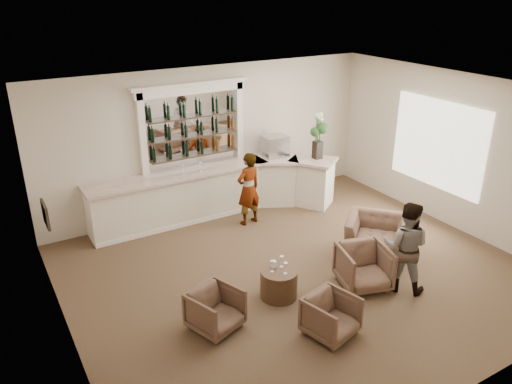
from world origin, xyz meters
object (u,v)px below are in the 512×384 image
at_px(cocktail_table, 279,283).
at_px(flower_vase, 318,133).
at_px(bar_counter, 217,191).
at_px(armchair_far, 377,237).
at_px(armchair_center, 331,316).
at_px(sommelier, 248,189).
at_px(armchair_left, 215,310).
at_px(guest, 405,247).
at_px(armchair_right, 364,267).
at_px(espresso_machine, 275,146).

relative_size(cocktail_table, flower_vase, 0.58).
xyz_separation_m(bar_counter, armchair_far, (1.85, -3.22, -0.19)).
distance_m(bar_counter, armchair_center, 4.71).
relative_size(cocktail_table, sommelier, 0.39).
height_order(armchair_left, flower_vase, flower_vase).
bearing_deg(armchair_center, guest, -3.36).
xyz_separation_m(sommelier, armchair_left, (-2.25, -2.91, -0.49)).
bearing_deg(armchair_left, flower_vase, 15.94).
bearing_deg(guest, armchair_center, 63.27).
xyz_separation_m(cocktail_table, armchair_left, (-1.30, -0.22, 0.08)).
bearing_deg(armchair_right, cocktail_table, 177.12).
bearing_deg(armchair_center, sommelier, 63.74).
height_order(sommelier, armchair_center, sommelier).
bearing_deg(armchair_center, armchair_left, 130.10).
xyz_separation_m(espresso_machine, flower_vase, (0.76, -0.65, 0.37)).
bearing_deg(cocktail_table, bar_counter, 80.71).
height_order(cocktail_table, sommelier, sommelier).
xyz_separation_m(armchair_left, armchair_far, (3.71, 0.44, 0.05)).
xyz_separation_m(armchair_center, armchair_right, (1.31, 0.74, 0.06)).
height_order(bar_counter, armchair_left, bar_counter).
relative_size(armchair_right, espresso_machine, 1.51).
bearing_deg(armchair_far, armchair_left, -124.81).
height_order(bar_counter, armchair_far, bar_counter).
distance_m(sommelier, armchair_center, 4.05).
bearing_deg(armchair_center, armchair_right, 15.22).
xyz_separation_m(bar_counter, armchair_center, (-0.43, -4.68, -0.25)).
height_order(armchair_center, armchair_right, armchair_right).
bearing_deg(espresso_machine, flower_vase, -36.27).
height_order(bar_counter, armchair_right, bar_counter).
xyz_separation_m(cocktail_table, espresso_machine, (2.13, 3.48, 1.14)).
bearing_deg(armchair_left, armchair_far, -13.38).
height_order(bar_counter, flower_vase, flower_vase).
height_order(cocktail_table, espresso_machine, espresso_machine).
distance_m(armchair_right, espresso_machine, 4.16).
relative_size(sommelier, flower_vase, 1.50).
xyz_separation_m(sommelier, espresso_machine, (1.17, 0.79, 0.57)).
relative_size(guest, armchair_far, 1.38).
xyz_separation_m(armchair_right, flower_vase, (1.45, 3.32, 1.37)).
xyz_separation_m(bar_counter, armchair_right, (0.88, -3.94, -0.19)).
bearing_deg(armchair_far, armchair_right, -95.31).
bearing_deg(cocktail_table, guest, -23.93).
distance_m(bar_counter, armchair_far, 3.72).
distance_m(armchair_center, armchair_far, 2.71).
relative_size(cocktail_table, armchair_far, 0.54).
distance_m(armchair_left, armchair_right, 2.75).
bearing_deg(guest, armchair_right, 16.62).
relative_size(armchair_left, armchair_center, 1.02).
relative_size(armchair_center, flower_vase, 0.65).
relative_size(espresso_machine, flower_vase, 0.51).
height_order(armchair_right, espresso_machine, espresso_machine).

